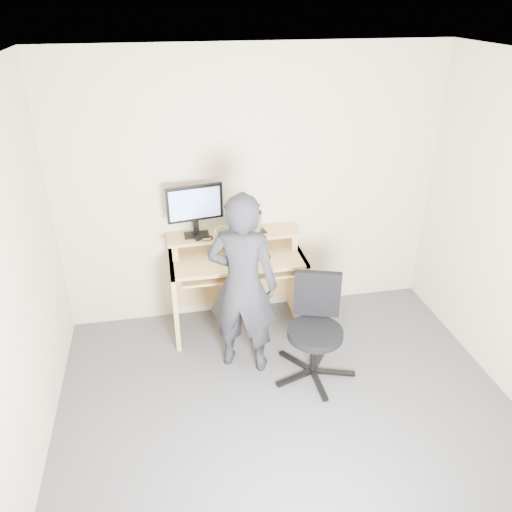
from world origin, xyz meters
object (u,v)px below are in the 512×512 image
object	(u,v)px
desk	(236,271)
person	(243,285)
office_chair	(316,324)
monitor	(195,206)

from	to	relation	value
desk	person	world-z (taller)	person
office_chair	person	distance (m)	0.67
desk	office_chair	distance (m)	0.98
monitor	office_chair	size ratio (longest dim) A/B	0.58
desk	monitor	world-z (taller)	monitor
person	desk	bearing A→B (deg)	-70.62
desk	office_chair	xyz separation A→B (m)	(0.52, -0.83, -0.08)
office_chair	monitor	bearing A→B (deg)	151.16
desk	person	xyz separation A→B (m)	(-0.04, -0.63, 0.24)
office_chair	person	xyz separation A→B (m)	(-0.56, 0.20, 0.32)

